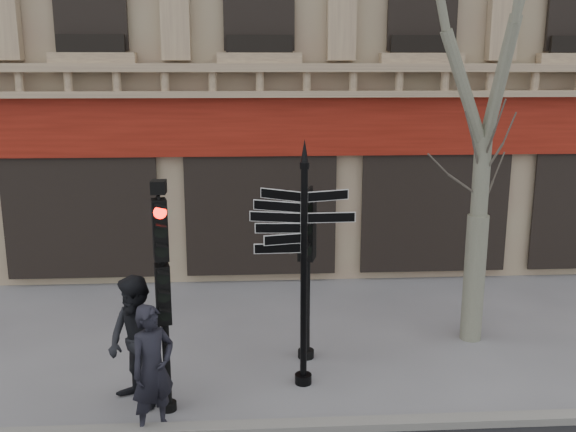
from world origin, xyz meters
name	(u,v)px	position (x,y,z in m)	size (l,w,h in m)	color
ground	(268,382)	(0.00, 0.00, 0.00)	(80.00, 80.00, 0.00)	slate
kerb	(271,427)	(0.00, -1.40, 0.06)	(80.00, 0.25, 0.12)	gray
fingerpost	(304,224)	(0.55, -0.06, 2.59)	(1.82, 1.82, 3.85)	black
traffic_signal_main	(162,270)	(-1.46, -0.74, 2.14)	(0.42, 0.34, 3.38)	black
traffic_signal_secondary	(307,245)	(0.68, 0.87, 2.00)	(0.56, 0.46, 2.87)	black
pedestrian_a	(153,370)	(-1.58, -1.29, 0.91)	(0.66, 0.43, 1.82)	black
pedestrian_b	(137,343)	(-1.90, -0.57, 0.98)	(0.96, 0.74, 1.97)	black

